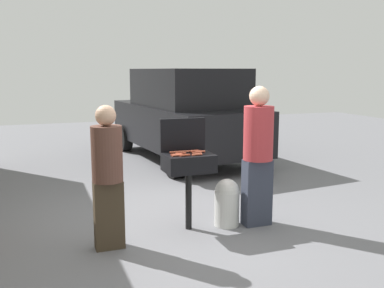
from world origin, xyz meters
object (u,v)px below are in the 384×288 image
(bbq_grill, at_px, (189,166))
(hot_dog_5, at_px, (176,155))
(person_left, at_px, (108,172))
(hot_dog_7, at_px, (181,153))
(hot_dog_9, at_px, (177,155))
(person_right, at_px, (258,151))
(hot_dog_3, at_px, (184,152))
(parked_minivan, at_px, (185,114))
(hot_dog_2, at_px, (196,151))
(hot_dog_6, at_px, (185,155))
(hot_dog_0, at_px, (175,152))
(hot_dog_1, at_px, (200,152))
(hot_dog_8, at_px, (197,154))
(propane_tank, at_px, (227,201))
(hot_dog_10, at_px, (194,151))
(hot_dog_4, at_px, (197,153))

(bbq_grill, xyz_separation_m, hot_dog_5, (-0.18, -0.05, 0.16))
(bbq_grill, distance_m, person_left, 1.08)
(hot_dog_7, relative_size, hot_dog_9, 1.00)
(hot_dog_9, bearing_deg, person_left, -168.78)
(hot_dog_5, bearing_deg, person_right, -5.60)
(hot_dog_3, xyz_separation_m, parked_minivan, (1.43, 4.03, 0.04))
(hot_dog_2, bearing_deg, hot_dog_9, -152.11)
(hot_dog_9, height_order, person_right, person_right)
(parked_minivan, bearing_deg, hot_dog_7, 63.98)
(hot_dog_3, distance_m, hot_dog_6, 0.24)
(hot_dog_0, bearing_deg, hot_dog_7, -68.16)
(hot_dog_1, xyz_separation_m, hot_dog_8, (-0.10, -0.16, 0.00))
(hot_dog_9, relative_size, parked_minivan, 0.03)
(hot_dog_5, xyz_separation_m, hot_dog_8, (0.24, -0.08, 0.00))
(propane_tank, bearing_deg, hot_dog_10, 158.16)
(person_right, bearing_deg, bbq_grill, 5.09)
(propane_tank, bearing_deg, bbq_grill, 173.64)
(hot_dog_7, xyz_separation_m, hot_dog_9, (-0.08, -0.09, 0.00))
(person_left, xyz_separation_m, person_right, (1.93, 0.11, 0.10))
(hot_dog_6, relative_size, hot_dog_7, 1.00)
(bbq_grill, relative_size, hot_dog_9, 7.45)
(person_right, bearing_deg, person_left, 18.27)
(bbq_grill, relative_size, hot_dog_8, 7.45)
(hot_dog_1, distance_m, hot_dog_6, 0.30)
(hot_dog_1, xyz_separation_m, hot_dog_5, (-0.35, -0.08, 0.00))
(hot_dog_9, bearing_deg, propane_tank, 2.88)
(hot_dog_3, height_order, hot_dog_10, same)
(bbq_grill, distance_m, hot_dog_10, 0.22)
(hot_dog_1, distance_m, person_left, 1.25)
(hot_dog_1, bearing_deg, hot_dog_7, -174.05)
(hot_dog_5, xyz_separation_m, propane_tank, (0.68, -0.00, -0.66))
(hot_dog_1, height_order, person_left, person_left)
(hot_dog_1, bearing_deg, hot_dog_2, 139.12)
(person_left, bearing_deg, hot_dog_2, -1.32)
(hot_dog_5, distance_m, person_left, 0.89)
(hot_dog_1, xyz_separation_m, hot_dog_2, (-0.04, 0.04, 0.00))
(hot_dog_7, xyz_separation_m, hot_dog_10, (0.20, 0.10, 0.00))
(hot_dog_0, xyz_separation_m, hot_dog_1, (0.31, -0.08, 0.00))
(parked_minivan, bearing_deg, hot_dog_4, 66.56)
(propane_tank, bearing_deg, hot_dog_0, 165.53)
(propane_tank, bearing_deg, person_left, -172.42)
(bbq_grill, bearing_deg, hot_dog_1, 10.48)
(bbq_grill, xyz_separation_m, person_left, (-1.04, -0.26, 0.06))
(bbq_grill, distance_m, hot_dog_8, 0.22)
(hot_dog_6, height_order, hot_dog_7, same)
(hot_dog_2, relative_size, hot_dog_5, 1.00)
(hot_dog_6, relative_size, parked_minivan, 0.03)
(hot_dog_4, distance_m, person_right, 0.79)
(hot_dog_2, relative_size, hot_dog_8, 1.00)
(hot_dog_3, xyz_separation_m, hot_dog_8, (0.09, -0.24, 0.00))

